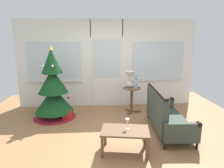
# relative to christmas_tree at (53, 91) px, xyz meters

# --- Properties ---
(ground_plane) EXTENTS (6.76, 6.76, 0.00)m
(ground_plane) POSITION_rel_christmas_tree_xyz_m (1.40, -1.16, -0.71)
(ground_plane) COLOR #996B42
(back_wall_with_door) EXTENTS (5.20, 0.14, 2.55)m
(back_wall_with_door) POSITION_rel_christmas_tree_xyz_m (1.40, 0.92, 0.57)
(back_wall_with_door) COLOR white
(back_wall_with_door) RESTS_ON ground
(christmas_tree) EXTENTS (1.08, 1.08, 1.85)m
(christmas_tree) POSITION_rel_christmas_tree_xyz_m (0.00, 0.00, 0.00)
(christmas_tree) COLOR #4C331E
(christmas_tree) RESTS_ON ground
(settee_sofa) EXTENTS (0.79, 1.67, 0.96)m
(settee_sofa) POSITION_rel_christmas_tree_xyz_m (2.57, -0.99, -0.33)
(settee_sofa) COLOR black
(settee_sofa) RESTS_ON ground
(side_table) EXTENTS (0.50, 0.48, 0.70)m
(side_table) POSITION_rel_christmas_tree_xyz_m (2.04, 0.21, -0.21)
(side_table) COLOR brown
(side_table) RESTS_ON ground
(table_lamp) EXTENTS (0.28, 0.28, 0.44)m
(table_lamp) POSITION_rel_christmas_tree_xyz_m (1.98, 0.25, 0.28)
(table_lamp) COLOR silver
(table_lamp) RESTS_ON side_table
(flower_vase) EXTENTS (0.11, 0.10, 0.35)m
(flower_vase) POSITION_rel_christmas_tree_xyz_m (2.14, 0.15, 0.11)
(flower_vase) COLOR #99ADBC
(flower_vase) RESTS_ON side_table
(coffee_table) EXTENTS (0.91, 0.64, 0.42)m
(coffee_table) POSITION_rel_christmas_tree_xyz_m (1.60, -1.76, -0.35)
(coffee_table) COLOR brown
(coffee_table) RESTS_ON ground
(wine_glass) EXTENTS (0.08, 0.08, 0.20)m
(wine_glass) POSITION_rel_christmas_tree_xyz_m (1.64, -1.72, -0.14)
(wine_glass) COLOR silver
(wine_glass) RESTS_ON coffee_table
(gift_box) EXTENTS (0.22, 0.20, 0.22)m
(gift_box) POSITION_rel_christmas_tree_xyz_m (0.34, -0.16, -0.60)
(gift_box) COLOR red
(gift_box) RESTS_ON ground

